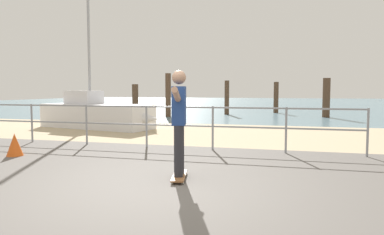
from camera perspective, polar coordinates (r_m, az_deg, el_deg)
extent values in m
cube|color=#605B56|center=(4.51, -12.40, -14.27)|extent=(24.00, 10.00, 0.04)
cube|color=tan|center=(12.03, 5.66, -2.54)|extent=(24.00, 6.00, 0.04)
cube|color=slate|center=(39.85, 12.50, 2.15)|extent=(72.00, 50.00, 0.04)
cylinder|color=gray|center=(10.83, -23.59, -0.84)|extent=(0.05, 0.05, 1.05)
cylinder|color=gray|center=(9.86, -16.05, -1.12)|extent=(0.05, 0.05, 1.05)
cylinder|color=gray|center=(9.11, -7.07, -1.42)|extent=(0.05, 0.05, 1.05)
cylinder|color=gray|center=(8.61, 3.24, -1.72)|extent=(0.05, 0.05, 1.05)
cylinder|color=gray|center=(8.43, 14.39, -1.99)|extent=(0.05, 0.05, 1.05)
cylinder|color=gray|center=(8.56, 25.61, -2.18)|extent=(0.05, 0.05, 1.05)
cylinder|color=gray|center=(9.07, -7.09, 1.69)|extent=(10.00, 0.04, 0.04)
cylinder|color=gray|center=(9.10, -7.07, -1.09)|extent=(10.00, 0.04, 0.04)
cube|color=silver|center=(14.09, -14.62, 0.18)|extent=(4.60, 2.35, 0.90)
cone|color=silver|center=(12.69, -7.32, -0.15)|extent=(1.24, 0.99, 0.77)
cylinder|color=#9EA0A5|center=(14.39, -15.74, 11.81)|extent=(0.10, 0.10, 4.90)
cube|color=silver|center=(14.47, -16.42, 3.03)|extent=(1.37, 1.14, 0.50)
cube|color=brown|center=(5.90, -2.00, -9.01)|extent=(0.37, 0.82, 0.02)
cylinder|color=silver|center=(6.18, -2.51, -8.78)|extent=(0.04, 0.07, 0.06)
cylinder|color=silver|center=(6.17, -1.02, -8.80)|extent=(0.04, 0.07, 0.06)
cylinder|color=silver|center=(5.64, -3.07, -10.06)|extent=(0.04, 0.07, 0.06)
cylinder|color=silver|center=(5.63, -1.42, -10.09)|extent=(0.04, 0.07, 0.06)
cylinder|color=#26262B|center=(5.93, -1.91, -4.86)|extent=(0.14, 0.14, 0.80)
cylinder|color=#26262B|center=(5.70, -2.11, -5.25)|extent=(0.14, 0.14, 0.80)
cube|color=navy|center=(5.74, -2.03, 1.86)|extent=(0.27, 0.39, 0.60)
sphere|color=#9E755B|center=(5.74, -2.04, 6.25)|extent=(0.22, 0.22, 0.22)
cylinder|color=#9E755B|center=(6.18, -1.67, 3.69)|extent=(0.21, 0.56, 0.23)
cylinder|color=#9E755B|center=(5.29, -2.46, 3.58)|extent=(0.21, 0.56, 0.23)
cylinder|color=#513826|center=(21.96, -8.81, 2.83)|extent=(0.37, 0.37, 1.76)
cylinder|color=#513826|center=(19.35, -3.72, 3.47)|extent=(0.29, 0.29, 2.30)
cylinder|color=#513826|center=(21.21, 5.43, 3.08)|extent=(0.26, 0.26, 1.96)
cylinder|color=#513826|center=(23.23, 12.91, 3.04)|extent=(0.29, 0.29, 1.92)
cylinder|color=#513826|center=(20.12, 20.12, 2.88)|extent=(0.38, 0.38, 2.04)
cone|color=#E55919|center=(8.74, -25.81, -3.88)|extent=(0.36, 0.36, 0.50)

